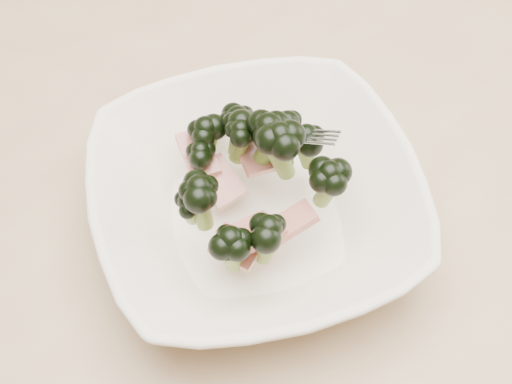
{
  "coord_description": "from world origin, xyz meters",
  "views": [
    {
      "loc": [
        -0.28,
        -0.33,
        1.29
      ],
      "look_at": [
        -0.09,
        -0.04,
        0.8
      ],
      "focal_mm": 50.0,
      "sensor_mm": 36.0,
      "label": 1
    }
  ],
  "objects": [
    {
      "name": "broccoli_dish",
      "position": [
        -0.09,
        -0.04,
        0.79
      ],
      "size": [
        0.34,
        0.34,
        0.12
      ],
      "color": "silver",
      "rests_on": "dining_table"
    },
    {
      "name": "dining_table",
      "position": [
        0.0,
        0.0,
        0.65
      ],
      "size": [
        1.2,
        0.8,
        0.75
      ],
      "color": "tan",
      "rests_on": "ground"
    }
  ]
}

